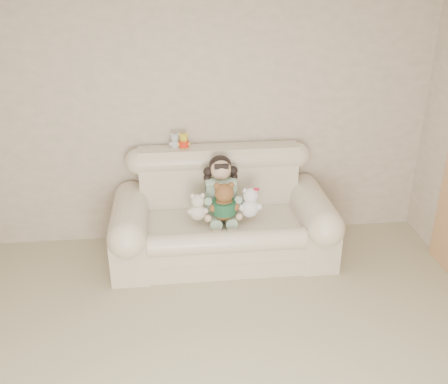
% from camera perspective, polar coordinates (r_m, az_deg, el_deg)
% --- Properties ---
extents(wall_back, '(4.50, 0.00, 4.50)m').
position_cam_1_polar(wall_back, '(5.07, -2.13, 8.45)').
color(wall_back, beige).
rests_on(wall_back, ground).
extents(sofa, '(2.10, 0.95, 1.03)m').
position_cam_1_polar(sofa, '(4.90, -0.13, -2.01)').
color(sofa, beige).
rests_on(sofa, floor).
extents(seated_child, '(0.37, 0.45, 0.61)m').
position_cam_1_polar(seated_child, '(4.88, -0.37, 0.62)').
color(seated_child, '#2B6D39').
rests_on(seated_child, sofa).
extents(brown_teddy, '(0.33, 0.29, 0.43)m').
position_cam_1_polar(brown_teddy, '(4.68, 0.01, -0.64)').
color(brown_teddy, brown).
rests_on(brown_teddy, sofa).
extents(white_cat, '(0.26, 0.22, 0.35)m').
position_cam_1_polar(white_cat, '(4.75, 2.90, -0.81)').
color(white_cat, white).
rests_on(white_cat, sofa).
extents(cream_teddy, '(0.20, 0.16, 0.31)m').
position_cam_1_polar(cream_teddy, '(4.70, -2.93, -1.36)').
color(cream_teddy, white).
rests_on(cream_teddy, sofa).
extents(yellow_mini_bear, '(0.14, 0.12, 0.20)m').
position_cam_1_polar(yellow_mini_bear, '(4.99, -4.48, 5.79)').
color(yellow_mini_bear, yellow).
rests_on(yellow_mini_bear, sofa).
extents(grey_mini_plush, '(0.13, 0.11, 0.19)m').
position_cam_1_polar(grey_mini_plush, '(5.00, -5.46, 5.79)').
color(grey_mini_plush, silver).
rests_on(grey_mini_plush, sofa).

